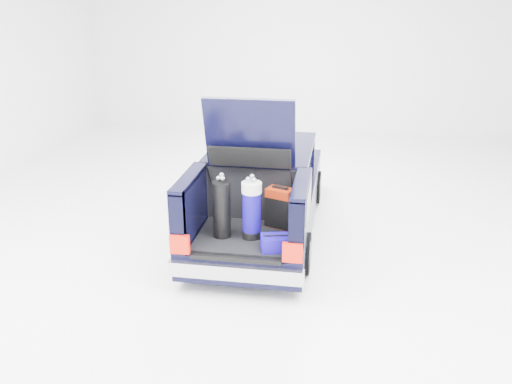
% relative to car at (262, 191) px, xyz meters
% --- Properties ---
extents(ground, '(14.00, 14.00, 0.00)m').
position_rel_car_xyz_m(ground, '(0.00, -0.11, -0.67)').
color(ground, white).
rests_on(ground, ground).
extents(car, '(1.87, 4.65, 2.47)m').
position_rel_car_xyz_m(car, '(0.00, 0.00, 0.00)').
color(car, black).
rests_on(car, ground).
extents(red_suitcase, '(0.43, 0.36, 0.61)m').
position_rel_car_xyz_m(red_suitcase, '(0.45, -1.22, 0.22)').
color(red_suitcase, maroon).
rests_on(red_suitcase, car).
extents(black_golf_bag, '(0.30, 0.32, 0.90)m').
position_rel_car_xyz_m(black_golf_bag, '(-0.30, -1.68, 0.34)').
color(black_golf_bag, black).
rests_on(black_golf_bag, car).
extents(blue_golf_bag, '(0.36, 0.36, 0.92)m').
position_rel_car_xyz_m(blue_golf_bag, '(0.11, -1.65, 0.34)').
color(blue_golf_bag, black).
rests_on(blue_golf_bag, car).
extents(blue_duffel, '(0.46, 0.36, 0.22)m').
position_rel_car_xyz_m(blue_duffel, '(0.50, -1.97, 0.03)').
color(blue_duffel, '#100574').
rests_on(blue_duffel, car).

